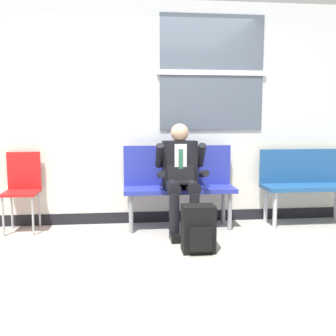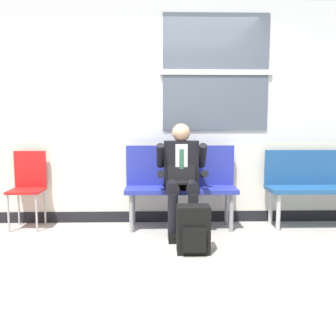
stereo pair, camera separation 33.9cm
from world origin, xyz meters
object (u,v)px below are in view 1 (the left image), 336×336
(bench_with_person, at_px, (179,180))
(bench_empty, at_px, (305,180))
(folding_chair, at_px, (23,184))
(backpack, at_px, (198,229))
(person_seated, at_px, (181,174))

(bench_with_person, xyz_separation_m, bench_empty, (1.59, -0.01, -0.03))
(bench_empty, relative_size, folding_chair, 1.21)
(bench_with_person, height_order, bench_empty, bench_with_person)
(bench_with_person, relative_size, backpack, 2.83)
(person_seated, relative_size, backpack, 2.69)
(person_seated, bearing_deg, bench_empty, 7.15)
(person_seated, distance_m, backpack, 0.84)
(bench_with_person, xyz_separation_m, backpack, (0.07, -0.92, -0.34))
(bench_with_person, relative_size, folding_chair, 1.44)
(bench_empty, relative_size, person_seated, 0.88)
(bench_with_person, bearing_deg, bench_empty, -0.24)
(bench_with_person, distance_m, backpack, 0.98)
(backpack, bearing_deg, bench_with_person, 94.49)
(person_seated, height_order, folding_chair, person_seated)
(bench_with_person, bearing_deg, backpack, -85.51)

